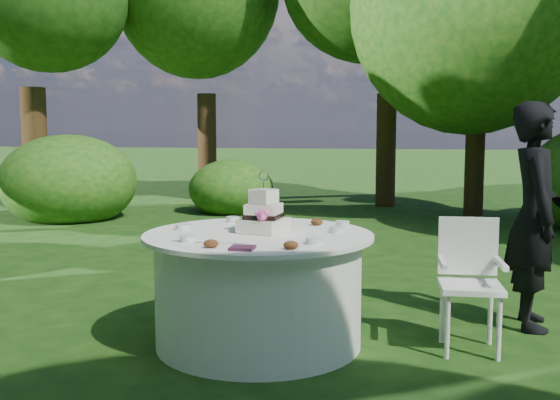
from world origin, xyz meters
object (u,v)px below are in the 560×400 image
at_px(guest, 535,216).
at_px(table, 258,288).
at_px(cake, 264,216).
at_px(napkins, 242,248).
at_px(chair, 469,273).

relative_size(guest, table, 1.07).
distance_m(guest, cake, 2.02).
distance_m(napkins, guest, 2.32).
relative_size(napkins, cake, 0.34).
height_order(guest, chair, guest).
bearing_deg(napkins, chair, 29.22).
bearing_deg(guest, chair, 140.27).
xyz_separation_m(napkins, chair, (1.37, 0.77, -0.26)).
height_order(table, chair, chair).
xyz_separation_m(napkins, cake, (-0.01, 0.62, 0.10)).
relative_size(guest, chair, 1.91).
bearing_deg(cake, chair, 5.87).
bearing_deg(chair, guest, 48.79).
distance_m(guest, table, 2.11).
distance_m(table, chair, 1.42).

